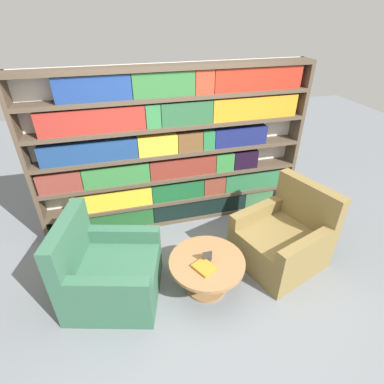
# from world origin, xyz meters

# --- Properties ---
(ground_plane) EXTENTS (14.00, 14.00, 0.00)m
(ground_plane) POSITION_xyz_m (0.00, 0.00, 0.00)
(ground_plane) COLOR slate
(bookshelf) EXTENTS (3.54, 0.30, 2.13)m
(bookshelf) POSITION_xyz_m (-0.01, 1.51, 1.05)
(bookshelf) COLOR silver
(bookshelf) RESTS_ON ground_plane
(armchair_left) EXTENTS (1.11, 1.07, 0.97)m
(armchair_left) POSITION_xyz_m (-0.98, 0.32, 0.31)
(armchair_left) COLOR #336047
(armchair_left) RESTS_ON ground_plane
(armchair_right) EXTENTS (1.13, 1.10, 0.97)m
(armchair_right) POSITION_xyz_m (1.06, 0.32, 0.31)
(armchair_right) COLOR olive
(armchair_right) RESTS_ON ground_plane
(coffee_table) EXTENTS (0.81, 0.81, 0.41)m
(coffee_table) POSITION_xyz_m (0.04, 0.13, 0.29)
(coffee_table) COLOR olive
(coffee_table) RESTS_ON ground_plane
(table_sign) EXTENTS (0.10, 0.06, 0.12)m
(table_sign) POSITION_xyz_m (0.04, 0.13, 0.46)
(table_sign) COLOR black
(table_sign) RESTS_ON coffee_table
(stray_book) EXTENTS (0.25, 0.27, 0.03)m
(stray_book) POSITION_xyz_m (-0.02, 0.04, 0.42)
(stray_book) COLOR orange
(stray_book) RESTS_ON coffee_table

